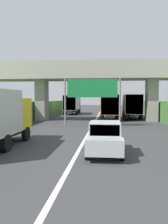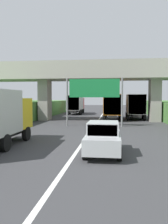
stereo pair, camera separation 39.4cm
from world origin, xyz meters
name	(u,v)px [view 1 (the left image)]	position (x,y,z in m)	size (l,w,h in m)	color
lane_centre_stripe	(92,127)	(0.00, 25.69, 0.00)	(0.20, 91.38, 0.01)	white
overpass_bridge	(95,77)	(0.00, 32.11, 5.64)	(40.00, 4.80, 7.52)	#9E998E
overhead_highway_sign	(92,91)	(0.00, 25.97, 3.67)	(5.88, 0.18, 5.02)	slate
truck_orange	(110,105)	(1.87, 33.84, 1.93)	(2.44, 7.30, 3.44)	black
truck_blue	(132,105)	(4.96, 35.28, 1.93)	(2.44, 7.30, 3.44)	black
truck_red	(72,104)	(-4.86, 43.96, 1.93)	(2.44, 7.30, 3.44)	black
car_silver	(105,138)	(1.48, 14.12, 0.86)	(1.86, 4.10, 1.72)	#B2B5B7
car_black	(128,110)	(5.08, 41.83, 0.86)	(1.86, 4.10, 1.72)	black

